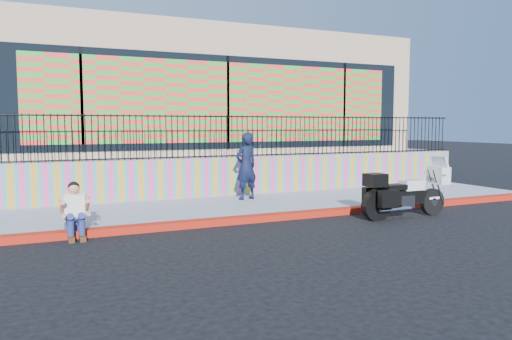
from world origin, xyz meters
TOP-DOWN VIEW (x-y plane):
  - ground at (0.00, 0.00)m, footprint 90.00×90.00m
  - red_curb at (0.00, 0.00)m, footprint 16.00×0.30m
  - sidewalk at (0.00, 1.65)m, footprint 16.00×3.00m
  - mural_wall at (0.00, 3.25)m, footprint 16.00×0.20m
  - metal_fence at (0.00, 3.25)m, footprint 15.80×0.04m
  - elevated_platform at (0.00, 8.35)m, footprint 16.00×10.00m
  - storefront_building at (0.00, 8.13)m, footprint 14.00×8.06m
  - police_motorcycle at (2.42, -0.98)m, footprint 2.31×0.76m
  - police_officer at (-0.19, 2.28)m, footprint 0.75×0.58m
  - seated_man at (-4.78, -0.09)m, footprint 0.54×0.71m

SIDE VIEW (x-z plane):
  - ground at x=0.00m, z-range 0.00..0.00m
  - red_curb at x=0.00m, z-range 0.00..0.15m
  - sidewalk at x=0.00m, z-range 0.00..0.15m
  - seated_man at x=-4.78m, z-range -0.08..0.98m
  - police_motorcycle at x=2.42m, z-range -0.12..1.32m
  - elevated_platform at x=0.00m, z-range 0.00..1.25m
  - mural_wall at x=0.00m, z-range 0.15..1.25m
  - police_officer at x=-0.19m, z-range 0.15..1.97m
  - metal_fence at x=0.00m, z-range 1.25..2.45m
  - storefront_building at x=0.00m, z-range 1.25..5.25m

